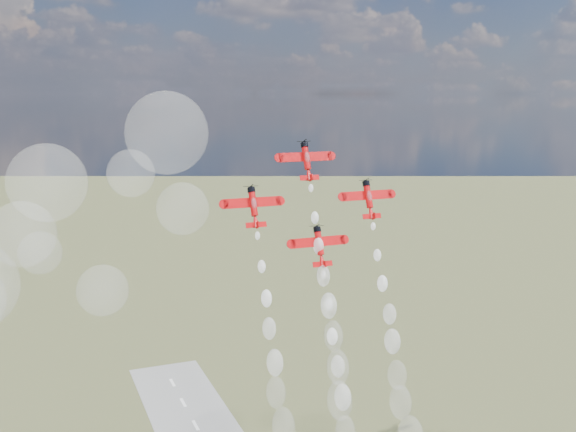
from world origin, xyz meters
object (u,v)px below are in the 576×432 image
Objects in this scene: plane_right at (369,199)px; plane_left at (253,206)px; plane_lead at (307,160)px; plane_slot at (319,245)px.

plane_left is at bearing 180.00° from plane_right.
plane_lead is 19.76m from plane_slot.
plane_lead is 17.23m from plane_left.
plane_right reaches higher than plane_slot.
plane_right is at bearing -14.82° from plane_lead.
plane_lead reaches higher than plane_left.
plane_lead reaches higher than plane_slot.
plane_right is (14.11, -3.73, -9.15)m from plane_lead.
plane_lead is at bearing 90.00° from plane_slot.
plane_right is at bearing 14.82° from plane_slot.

